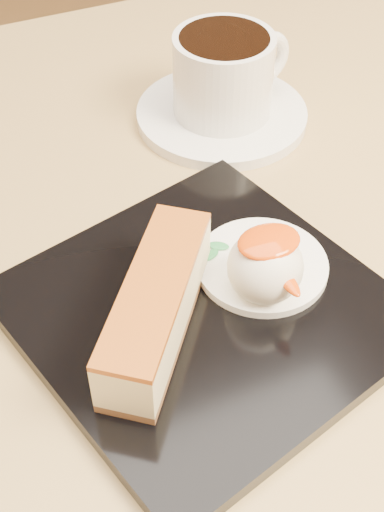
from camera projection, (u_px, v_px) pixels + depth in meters
name	position (u px, v px, depth m)	size (l,w,h in m)	color
table	(206.00, 381.00, 0.62)	(0.80, 0.80, 0.72)	black
dessert_plate	(204.00, 312.00, 0.47)	(0.22, 0.22, 0.01)	black
cheesecake	(156.00, 306.00, 0.43)	(0.11, 0.13, 0.04)	brown
cream_smear	(262.00, 265.00, 0.49)	(0.09, 0.09, 0.01)	white
ice_cream_scoop	(265.00, 267.00, 0.45)	(0.05, 0.05, 0.05)	white
mango_sauce	(269.00, 242.00, 0.44)	(0.04, 0.03, 0.01)	#E14407
mint_sprig	(208.00, 250.00, 0.49)	(0.03, 0.02, 0.00)	green
saucer	(222.00, 115.00, 0.63)	(0.15, 0.15, 0.01)	white
coffee_cup	(225.00, 73.00, 0.60)	(0.11, 0.09, 0.07)	white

